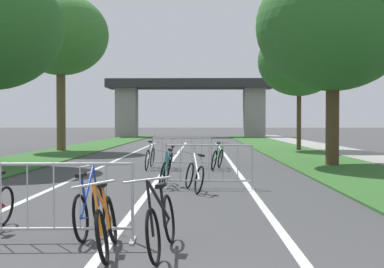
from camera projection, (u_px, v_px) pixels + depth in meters
grass_verge_left at (76, 150)px, 29.20m from camera, size 3.33×62.91×0.05m
grass_verge_right at (285, 150)px, 28.98m from camera, size 3.33×62.91×0.05m
sidewalk_path_right at (336, 150)px, 28.93m from camera, size 2.37×62.91×0.08m
lane_stripe_center at (173, 160)px, 21.56m from camera, size 0.14×36.40×0.01m
lane_stripe_right_lane at (229, 160)px, 21.51m from camera, size 0.14×36.40×0.01m
lane_stripe_left_lane at (117, 160)px, 21.60m from camera, size 0.14×36.40×0.01m
overpass_bridge at (190, 97)px, 55.24m from camera, size 17.76×4.31×6.17m
tree_left_cypress_far at (61, 35)px, 27.97m from camera, size 5.21×5.21×8.59m
tree_right_oak_near at (333, 26)px, 18.42m from camera, size 5.54×5.54×7.41m
tree_right_pine_far at (299, 61)px, 28.19m from camera, size 4.55×4.55×6.90m
crowd_barrier_nearest at (54, 203)px, 6.71m from camera, size 2.13×0.54×1.05m
crowd_barrier_second at (209, 167)px, 12.23m from camera, size 2.12×0.45×1.05m
crowd_barrier_third at (182, 153)px, 17.81m from camera, size 2.13×0.51×1.05m
bicycle_silver_0 at (150, 157)px, 17.33m from camera, size 0.42×1.79×0.97m
bicycle_white_1 at (195, 176)px, 11.68m from camera, size 0.54×1.60×0.90m
bicycle_black_2 at (161, 223)px, 6.16m from camera, size 0.54×1.70×0.98m
bicycle_orange_3 at (106, 224)px, 6.15m from camera, size 0.47×1.64×0.94m
bicycle_purple_4 at (170, 159)px, 17.29m from camera, size 0.49×1.68×0.84m
bicycle_green_5 at (218, 158)px, 17.25m from camera, size 0.73×1.75×0.96m
bicycle_blue_6 at (90, 209)px, 7.17m from camera, size 0.44×1.61×0.97m
bicycle_teal_7 at (165, 172)px, 12.62m from camera, size 0.50×1.60×0.94m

